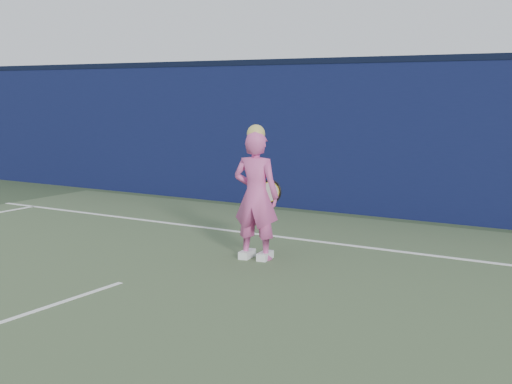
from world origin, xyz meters
The scene contains 6 objects.
ground centered at (0.00, 0.00, 0.00)m, with size 80.00×80.00×0.00m, color #2E4027.
backstop_wall centered at (0.00, 6.50, 1.25)m, with size 24.00×0.40×2.50m, color #0D133A.
wall_cap centered at (0.00, 6.50, 2.55)m, with size 24.00×0.42×0.10m, color black.
player centered at (0.65, 2.72, 0.80)m, with size 0.62×0.46×1.65m.
racket centered at (0.58, 3.12, 0.78)m, with size 0.58×0.13×0.31m.
court_lines centered at (0.00, -0.33, 0.01)m, with size 11.00×12.04×0.01m.
Camera 1 is at (5.14, -4.56, 2.06)m, focal length 50.00 mm.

